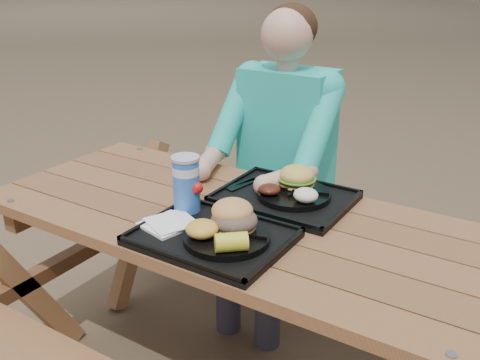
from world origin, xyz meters
The scene contains 17 objects.
picnic_table centered at (0.00, 0.00, 0.38)m, with size 1.80×1.49×0.75m, color #999999, non-canonical shape.
tray_near centered at (0.02, -0.19, 0.76)m, with size 0.45×0.35×0.02m, color black.
tray_far centered at (0.07, 0.19, 0.76)m, with size 0.45×0.35×0.02m, color black.
plate_near centered at (0.08, -0.19, 0.78)m, with size 0.26×0.26×0.02m, color black.
plate_far centered at (0.10, 0.20, 0.78)m, with size 0.26×0.26×0.02m, color black.
napkin_stack centered at (-0.13, -0.22, 0.78)m, with size 0.14×0.14×0.02m, color white.
soda_cup centered at (-0.15, -0.09, 0.86)m, with size 0.09×0.09×0.18m, color #1852B5.
condiment_bbq centered at (0.02, -0.06, 0.79)m, with size 0.05×0.05×0.03m, color black.
condiment_mustard centered at (0.08, -0.07, 0.78)m, with size 0.04×0.04×0.03m, color gold.
sandwich centered at (0.07, -0.15, 0.86)m, with size 0.13×0.13×0.14m, color #E0974F, non-canonical shape.
mac_cheese centered at (0.02, -0.24, 0.81)m, with size 0.10×0.10×0.05m, color yellow.
corn_cob centered at (0.14, -0.27, 0.82)m, with size 0.09×0.09×0.05m, color yellow, non-canonical shape.
cutlery_far centered at (-0.10, 0.19, 0.77)m, with size 0.03×0.16×0.01m, color black.
burger centered at (0.08, 0.25, 0.85)m, with size 0.13×0.13×0.11m, color #E2BD50, non-canonical shape.
baked_beans centered at (0.04, 0.13, 0.81)m, with size 0.08×0.08×0.04m, color #4A1A0E.
potato_salad centered at (0.17, 0.14, 0.81)m, with size 0.08×0.08×0.05m, color white.
diner centered at (-0.15, 0.60, 0.64)m, with size 0.48×0.84×1.28m, color #1BBFBE, non-canonical shape.
Camera 1 is at (0.86, -1.36, 1.53)m, focal length 40.00 mm.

